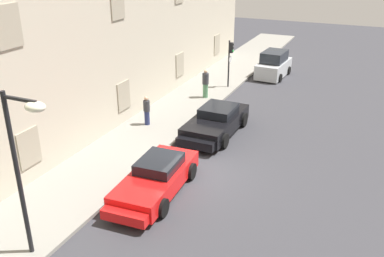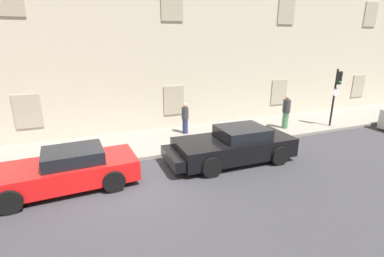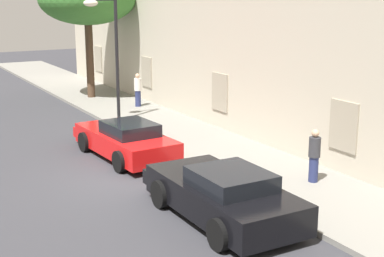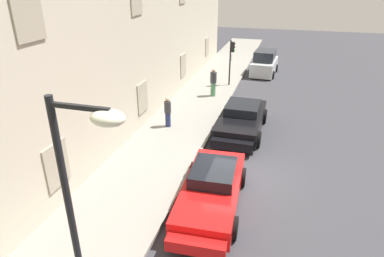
% 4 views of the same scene
% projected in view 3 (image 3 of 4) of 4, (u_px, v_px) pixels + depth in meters
% --- Properties ---
extents(ground_plane, '(80.00, 80.00, 0.00)m').
position_uv_depth(ground_plane, '(130.00, 175.00, 17.00)').
color(ground_plane, '#333338').
extents(sidewalk, '(60.00, 3.55, 0.14)m').
position_uv_depth(sidewalk, '(230.00, 156.00, 18.77)').
color(sidewalk, gray).
rests_on(sidewalk, ground).
extents(building_facade, '(42.13, 4.91, 10.36)m').
position_uv_depth(building_facade, '(327.00, 0.00, 19.50)').
color(building_facade, '#BCB29E').
rests_on(building_facade, ground).
extents(sportscar_red_lead, '(5.01, 2.23, 1.27)m').
position_uv_depth(sportscar_red_lead, '(123.00, 139.00, 18.93)').
color(sportscar_red_lead, red).
rests_on(sportscar_red_lead, ground).
extents(sportscar_yellow_flank, '(5.03, 2.27, 1.34)m').
position_uv_depth(sportscar_yellow_flank, '(219.00, 193.00, 13.74)').
color(sportscar_yellow_flank, black).
rests_on(sportscar_yellow_flank, ground).
extents(street_lamp, '(0.44, 1.42, 5.19)m').
position_uv_depth(street_lamp, '(106.00, 35.00, 22.72)').
color(street_lamp, black).
rests_on(street_lamp, sidewalk).
extents(pedestrian_admiring, '(0.48, 0.48, 1.59)m').
position_uv_depth(pedestrian_admiring, '(138.00, 90.00, 26.55)').
color(pedestrian_admiring, navy).
rests_on(pedestrian_admiring, sidewalk).
extents(pedestrian_strolling, '(0.46, 0.46, 1.55)m').
position_uv_depth(pedestrian_strolling, '(314.00, 155.00, 15.85)').
color(pedestrian_strolling, navy).
rests_on(pedestrian_strolling, sidewalk).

